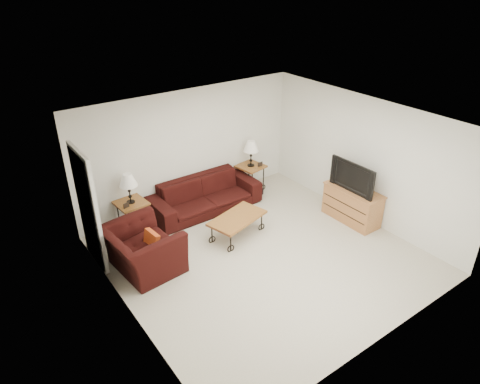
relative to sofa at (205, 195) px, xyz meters
The scene contains 20 objects.
ground 2.05m from the sofa, 91.24° to the right, with size 5.00×5.00×0.00m, color beige.
wall_back 1.03m from the sofa, 95.20° to the left, with size 5.00×0.02×2.50m, color silver.
wall_front 4.61m from the sofa, 90.55° to the right, with size 5.00×0.02×2.50m, color silver.
wall_left 3.37m from the sofa, 141.55° to the right, with size 0.02×5.00×2.50m, color silver.
wall_right 3.31m from the sofa, 39.43° to the right, with size 0.02×5.00×2.50m, color silver.
ceiling 2.95m from the sofa, 91.24° to the right, with size 5.00×5.00×0.00m, color white.
doorway 2.63m from the sofa, behind, with size 0.08×0.94×2.04m, color black.
sofa is the anchor object (origin of this frame).
side_table_left 1.56m from the sofa, behind, with size 0.55×0.55×0.60m, color #9B6927.
side_table_right 1.36m from the sofa, ahead, with size 0.55×0.55×0.60m, color #9B6927.
lamp_left 1.66m from the sofa, behind, with size 0.34×0.34×0.60m, color black, non-canonical shape.
lamp_right 1.47m from the sofa, ahead, with size 0.34×0.34×0.60m, color black, non-canonical shape.
photo_frame_left 1.73m from the sofa, behind, with size 0.12×0.02×0.10m, color black.
photo_frame_right 1.53m from the sofa, ahead, with size 0.12×0.02×0.10m, color black.
coffee_table 1.23m from the sofa, 91.81° to the right, with size 1.12×0.61×0.42m, color #9B6927.
armchair 2.22m from the sofa, 149.99° to the right, with size 1.22×1.07×0.79m, color black.
throw_pillow 2.12m from the sofa, 146.79° to the right, with size 0.36×0.09×0.36m, color #B83C17.
tv_stand 3.03m from the sofa, 43.91° to the right, with size 0.49×1.17×0.70m, color #C27F48.
television 3.09m from the sofa, 44.17° to the right, with size 1.05×0.14×0.60m, color black.
backpack 1.21m from the sofa, 10.05° to the right, with size 0.34×0.26×0.44m, color black.
Camera 1 is at (-4.06, -4.92, 4.69)m, focal length 32.45 mm.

